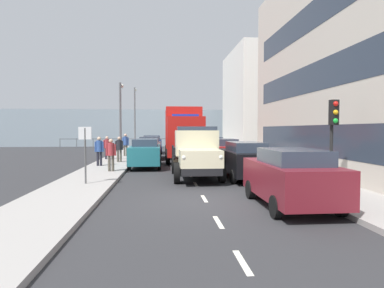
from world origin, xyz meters
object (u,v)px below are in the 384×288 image
car_navy_oppositeside_2 (152,144)px  pedestrian_couple_b (99,149)px  pedestrian_by_lamp (119,147)px  lorry_cargo_red (183,132)px  truck_vintage_cream (196,153)px  pedestrian_with_bag (107,146)px  car_black_kerbside_1 (245,160)px  lamp_post_promenade (121,113)px  pedestrian_near_railing (111,152)px  lamp_post_far (135,113)px  traffic_light_near (333,124)px  car_grey_oppositeside_1 (149,147)px  car_white_kerbside_3 (211,147)px  car_teal_oppositeside_0 (146,153)px  street_sign (85,145)px  car_maroon_kerbside_near (291,177)px  car_red_kerbside_2 (223,152)px  pedestrian_couple_a (125,143)px

car_navy_oppositeside_2 → pedestrian_couple_b: 12.50m
pedestrian_by_lamp → lorry_cargo_red: bearing=-151.2°
truck_vintage_cream → pedestrian_with_bag: 10.65m
car_black_kerbside_1 → lamp_post_promenade: lamp_post_promenade is taller
pedestrian_near_railing → lamp_post_far: (0.44, -20.24, 3.05)m
car_black_kerbside_1 → lamp_post_far: 23.74m
traffic_light_near → lamp_post_far: lamp_post_far is taller
car_grey_oppositeside_1 → car_navy_oppositeside_2: bearing=-90.0°
pedestrian_near_railing → car_black_kerbside_1: bearing=160.7°
truck_vintage_cream → lorry_cargo_red: lorry_cargo_red is taller
car_black_kerbside_1 → car_grey_oppositeside_1: (4.80, -10.96, -0.00)m
car_white_kerbside_3 → car_grey_oppositeside_1: same height
pedestrian_with_bag → traffic_light_near: (-10.10, 12.97, 1.35)m
car_teal_oppositeside_0 → street_sign: 7.15m
car_maroon_kerbside_near → car_red_kerbside_2: bearing=-90.0°
car_maroon_kerbside_near → car_navy_oppositeside_2: bearing=-78.0°
car_maroon_kerbside_near → lamp_post_far: (6.85, -28.06, 3.28)m
car_white_kerbside_3 → pedestrian_couple_a: size_ratio=2.46×
car_red_kerbside_2 → truck_vintage_cream: bearing=67.0°
lamp_post_far → street_sign: 24.24m
street_sign → car_maroon_kerbside_near: bearing=150.0°
truck_vintage_cream → pedestrian_near_railing: size_ratio=3.38×
lorry_cargo_red → car_maroon_kerbside_near: size_ratio=2.03×
car_navy_oppositeside_2 → pedestrian_by_lamp: bearing=79.5°
pedestrian_by_lamp → pedestrian_couple_a: 4.95m
car_white_kerbside_3 → lamp_post_far: size_ratio=0.65×
car_maroon_kerbside_near → pedestrian_couple_b: size_ratio=2.35×
truck_vintage_cream → street_sign: bearing=22.5°
lorry_cargo_red → pedestrian_couple_a: size_ratio=4.56×
car_maroon_kerbside_near → car_teal_oppositeside_0: (4.80, -10.76, 0.00)m
car_teal_oppositeside_0 → car_maroon_kerbside_near: bearing=114.1°
car_grey_oppositeside_1 → pedestrian_with_bag: 3.38m
car_grey_oppositeside_1 → lamp_post_promenade: size_ratio=0.74×
car_white_kerbside_3 → car_navy_oppositeside_2: 8.12m
truck_vintage_cream → lamp_post_promenade: bearing=-63.6°
car_maroon_kerbside_near → car_grey_oppositeside_1: same height
pedestrian_with_bag → car_maroon_kerbside_near: bearing=117.5°
car_maroon_kerbside_near → pedestrian_with_bag: 16.83m
pedestrian_couple_b → lamp_post_promenade: bearing=-98.5°
car_white_kerbside_3 → car_grey_oppositeside_1: 4.82m
truck_vintage_cream → pedestrian_couple_a: bearing=-69.0°
car_red_kerbside_2 → pedestrian_by_lamp: (6.64, -1.69, 0.23)m
car_white_kerbside_3 → car_red_kerbside_2: bearing=90.0°
pedestrian_with_bag → lamp_post_promenade: 2.59m
truck_vintage_cream → car_navy_oppositeside_2: bearing=-81.3°
pedestrian_couple_b → lamp_post_far: (-0.65, -17.57, 3.01)m
truck_vintage_cream → car_teal_oppositeside_0: 5.55m
car_grey_oppositeside_1 → lamp_post_promenade: 3.59m
traffic_light_near → street_sign: size_ratio=1.42×
pedestrian_near_railing → pedestrian_couple_b: size_ratio=0.97×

